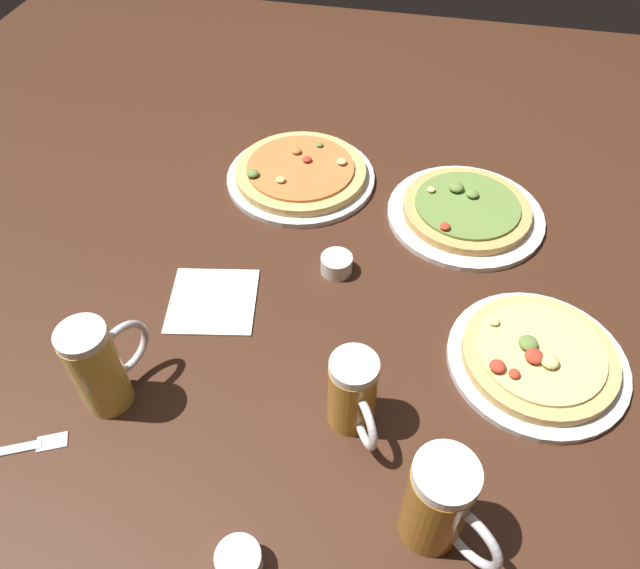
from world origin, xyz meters
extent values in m
cube|color=#3D2114|center=(0.00, 0.00, -0.01)|extent=(2.40, 2.40, 0.03)
cylinder|color=silver|center=(0.38, -0.08, 0.01)|extent=(0.29, 0.29, 0.01)
cylinder|color=tan|center=(0.38, -0.08, 0.02)|extent=(0.25, 0.25, 0.02)
cylinder|color=#DBC67A|center=(0.38, -0.08, 0.03)|extent=(0.20, 0.20, 0.01)
ellipsoid|color=#B73823|center=(0.36, -0.10, 0.04)|extent=(0.03, 0.03, 0.01)
ellipsoid|color=#DBC67A|center=(0.30, -0.04, 0.04)|extent=(0.02, 0.02, 0.01)
ellipsoid|color=#B73823|center=(0.31, -0.13, 0.04)|extent=(0.03, 0.03, 0.01)
ellipsoid|color=#DBC67A|center=(0.39, -0.10, 0.04)|extent=(0.03, 0.03, 0.01)
ellipsoid|color=#B73823|center=(0.34, -0.14, 0.04)|extent=(0.02, 0.02, 0.01)
ellipsoid|color=olive|center=(0.36, -0.07, 0.04)|extent=(0.03, 0.03, 0.02)
cylinder|color=silver|center=(0.25, 0.26, 0.01)|extent=(0.32, 0.32, 0.01)
cylinder|color=tan|center=(0.25, 0.26, 0.02)|extent=(0.26, 0.26, 0.02)
cylinder|color=olive|center=(0.25, 0.26, 0.03)|extent=(0.21, 0.21, 0.01)
ellipsoid|color=#DBC67A|center=(0.17, 0.29, 0.04)|extent=(0.02, 0.02, 0.01)
ellipsoid|color=#B73823|center=(0.21, 0.18, 0.04)|extent=(0.02, 0.02, 0.01)
ellipsoid|color=olive|center=(0.22, 0.30, 0.04)|extent=(0.03, 0.03, 0.02)
ellipsoid|color=olive|center=(0.25, 0.29, 0.04)|extent=(0.03, 0.03, 0.01)
cylinder|color=silver|center=(-0.11, 0.31, 0.01)|extent=(0.32, 0.32, 0.01)
cylinder|color=tan|center=(-0.11, 0.31, 0.02)|extent=(0.28, 0.28, 0.02)
cylinder|color=#C67038|center=(-0.11, 0.31, 0.03)|extent=(0.23, 0.23, 0.01)
ellipsoid|color=#DBC67A|center=(-0.14, 0.25, 0.04)|extent=(0.02, 0.02, 0.01)
ellipsoid|color=#C67038|center=(-0.13, 0.36, 0.04)|extent=(0.02, 0.02, 0.01)
ellipsoid|color=#DBC67A|center=(-0.03, 0.34, 0.04)|extent=(0.02, 0.02, 0.01)
ellipsoid|color=olive|center=(-0.20, 0.26, 0.04)|extent=(0.03, 0.03, 0.01)
ellipsoid|color=#B73823|center=(-0.10, 0.33, 0.04)|extent=(0.02, 0.02, 0.01)
ellipsoid|color=olive|center=(-0.09, 0.39, 0.04)|extent=(0.02, 0.02, 0.01)
cylinder|color=#B27A23|center=(0.10, -0.24, 0.06)|extent=(0.07, 0.07, 0.12)
cylinder|color=white|center=(0.10, -0.24, 0.13)|extent=(0.07, 0.07, 0.02)
torus|color=silver|center=(0.12, -0.28, 0.06)|extent=(0.05, 0.08, 0.08)
cylinder|color=gold|center=(-0.27, -0.29, 0.08)|extent=(0.07, 0.07, 0.15)
cylinder|color=white|center=(-0.27, -0.29, 0.16)|extent=(0.07, 0.07, 0.01)
torus|color=silver|center=(-0.25, -0.24, 0.08)|extent=(0.05, 0.09, 0.10)
cylinder|color=#9E6619|center=(0.23, -0.38, 0.07)|extent=(0.08, 0.08, 0.15)
cylinder|color=white|center=(0.23, -0.38, 0.16)|extent=(0.08, 0.08, 0.02)
torus|color=silver|center=(0.27, -0.41, 0.07)|extent=(0.08, 0.07, 0.10)
cylinder|color=silver|center=(0.02, 0.06, 0.02)|extent=(0.06, 0.06, 0.03)
cylinder|color=white|center=(0.00, -0.48, 0.02)|extent=(0.06, 0.06, 0.04)
cube|color=white|center=(-0.18, -0.06, 0.00)|extent=(0.18, 0.18, 0.01)
cube|color=silver|center=(-0.32, -0.37, 0.00)|extent=(0.05, 0.04, 0.00)
camera|label=1|loc=(0.15, -0.71, 0.81)|focal=33.62mm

